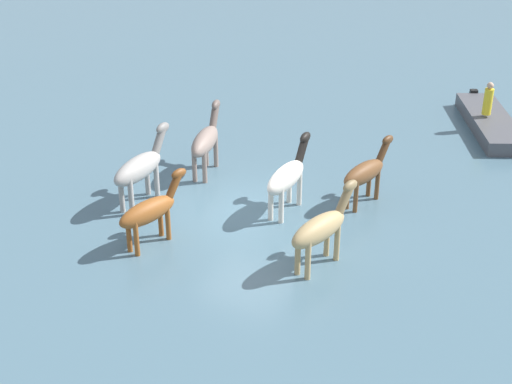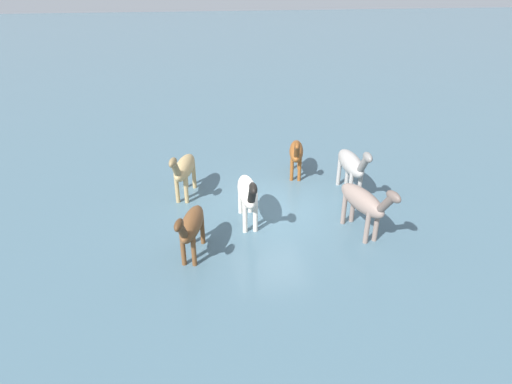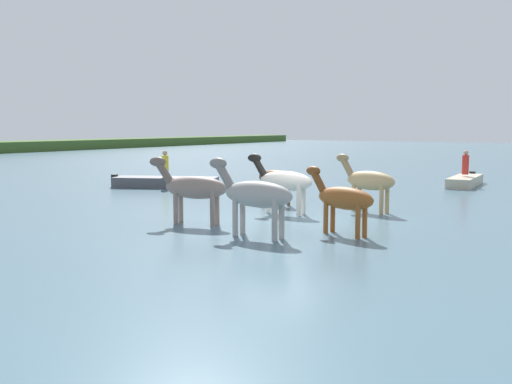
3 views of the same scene
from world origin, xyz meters
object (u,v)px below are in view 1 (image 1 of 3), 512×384
Objects in this scene: boat_launch_far at (490,124)px; person_watcher_seated at (488,100)px; horse_mid_herd at (206,140)px; horse_gray_outer at (287,176)px; horse_rear_stallion at (150,211)px; horse_dun_straggler at (140,168)px; horse_chestnut_trailing at (321,228)px; horse_lead at (365,172)px.

person_watcher_seated reaches higher than boat_launch_far.
horse_gray_outer is at bearing -122.29° from horse_mid_herd.
boat_launch_far is at bearing -13.21° from horse_rear_stallion.
horse_dun_straggler is at bearing -62.78° from boat_launch_far.
horse_gray_outer is 9.84m from boat_launch_far.
boat_launch_far is at bearing -22.98° from horse_gray_outer.
horse_chestnut_trailing is 0.94× the size of horse_dun_straggler.
horse_rear_stallion is at bearing -117.95° from person_watcher_seated.
horse_gray_outer reaches higher than horse_lead.
horse_mid_herd reaches higher than person_watcher_seated.
horse_mid_herd is 10.72m from boat_launch_far.
horse_chestnut_trailing is at bearing -138.11° from horse_gray_outer.
horse_chestnut_trailing is 1.09× the size of horse_lead.
horse_gray_outer is at bearing -114.13° from person_watcher_seated.
horse_mid_herd is 0.51× the size of boat_launch_far.
horse_rear_stallion is at bearing 153.79° from horse_lead.
horse_lead is 1.94× the size of person_watcher_seated.
person_watcher_seated is (7.23, 7.54, 0.04)m from horse_mid_herd.
horse_dun_straggler reaches higher than horse_rear_stallion.
horse_lead is at bearing -62.05° from horse_dun_straggler.
horse_mid_herd is (-3.32, 1.20, 0.01)m from horse_gray_outer.
horse_mid_herd is (-5.23, 3.46, 0.03)m from horse_chestnut_trailing.
horse_lead is at bearing -106.02° from person_watcher_seated.
person_watcher_seated is (2.00, 11.00, 0.07)m from horse_chestnut_trailing.
boat_launch_far is 1.00m from person_watcher_seated.
horse_chestnut_trailing is 0.98× the size of horse_gray_outer.
horse_rear_stallion is (-4.36, -0.99, -0.08)m from horse_chestnut_trailing.
horse_rear_stallion is at bearing 144.65° from horse_gray_outer.
horse_mid_herd is at bearing 72.56° from horse_chestnut_trailing.
horse_gray_outer reaches higher than horse_rear_stallion.
horse_mid_herd is 10.45m from person_watcher_seated.
person_watcher_seated is (6.36, 11.99, 0.15)m from horse_rear_stallion.
horse_mid_herd is at bearing 26.10° from horse_rear_stallion.
horse_dun_straggler reaches higher than horse_gray_outer.
horse_gray_outer is 4.23m from horse_dun_straggler.
horse_chestnut_trailing is at bearing -35.78° from boat_launch_far.
horse_chestnut_trailing is at bearing -96.40° from horse_dun_straggler.
horse_lead is at bearing -49.97° from horse_gray_outer.
horse_chestnut_trailing is 2.96m from horse_gray_outer.
horse_chestnut_trailing is at bearing -162.50° from horse_lead.
horse_lead is (5.14, 0.25, -0.12)m from horse_mid_herd.
horse_dun_straggler is 13.14m from boat_launch_far.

